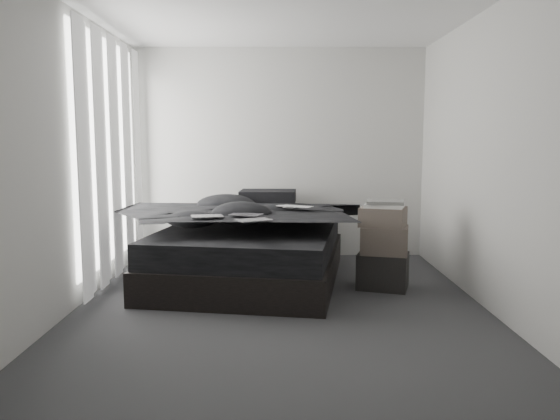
{
  "coord_description": "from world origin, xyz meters",
  "views": [
    {
      "loc": [
        -0.02,
        -4.78,
        1.46
      ],
      "look_at": [
        0.0,
        0.8,
        0.75
      ],
      "focal_mm": 35.0,
      "sensor_mm": 36.0,
      "label": 1
    }
  ],
  "objects_px": {
    "box_lower": "(383,271)",
    "laptop": "(292,200)",
    "bed": "(251,265)",
    "side_stand": "(192,241)"
  },
  "relations": [
    {
      "from": "bed",
      "to": "laptop",
      "type": "relative_size",
      "value": 6.24
    },
    {
      "from": "side_stand",
      "to": "box_lower",
      "type": "xyz_separation_m",
      "value": [
        2.01,
        -0.74,
        -0.16
      ]
    },
    {
      "from": "box_lower",
      "to": "side_stand",
      "type": "bearing_deg",
      "value": 159.85
    },
    {
      "from": "side_stand",
      "to": "box_lower",
      "type": "bearing_deg",
      "value": -20.15
    },
    {
      "from": "side_stand",
      "to": "box_lower",
      "type": "distance_m",
      "value": 2.15
    },
    {
      "from": "side_stand",
      "to": "bed",
      "type": "bearing_deg",
      "value": -30.36
    },
    {
      "from": "box_lower",
      "to": "laptop",
      "type": "bearing_deg",
      "value": 160.12
    },
    {
      "from": "bed",
      "to": "side_stand",
      "type": "relative_size",
      "value": 3.44
    },
    {
      "from": "laptop",
      "to": "side_stand",
      "type": "xyz_separation_m",
      "value": [
        -1.11,
        0.41,
        -0.51
      ]
    },
    {
      "from": "bed",
      "to": "laptop",
      "type": "height_order",
      "value": "laptop"
    }
  ]
}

